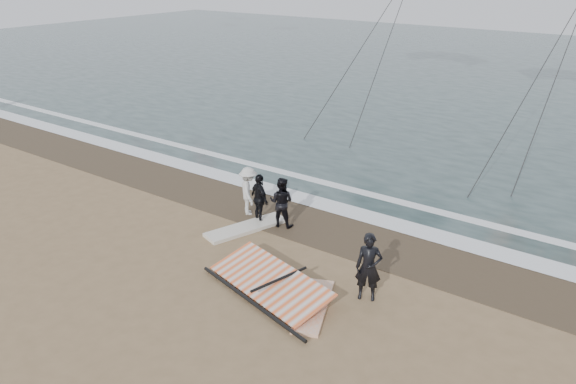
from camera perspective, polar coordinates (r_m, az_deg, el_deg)
name	(u,v)px	position (r m, az deg, el deg)	size (l,w,h in m)	color
ground	(237,292)	(14.48, -5.22, -10.11)	(120.00, 120.00, 0.00)	#8C704C
sea	(546,80)	(43.56, 24.77, 10.33)	(120.00, 54.00, 0.02)	#233838
wet_sand	(330,228)	(17.65, 4.33, -3.66)	(120.00, 2.80, 0.01)	#4C3D2B
foam_near	(353,212)	(18.74, 6.58, -2.04)	(120.00, 0.90, 0.01)	white
foam_far	(376,196)	(20.13, 8.97, -0.39)	(120.00, 0.45, 0.01)	white
man_main	(369,267)	(13.88, 8.19, -7.57)	(0.64, 0.42, 1.77)	black
board_white	(314,306)	(13.85, 2.62, -11.48)	(0.65, 2.31, 0.09)	silver
board_cream	(246,228)	(17.55, -4.26, -3.63)	(0.71, 2.67, 0.11)	beige
trio_cluster	(262,196)	(17.86, -2.69, -0.45)	(2.45, 1.25, 1.63)	black
sail_rig	(271,281)	(14.51, -1.71, -9.03)	(3.96, 2.51, 0.49)	black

